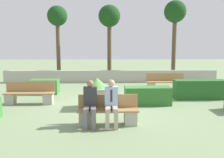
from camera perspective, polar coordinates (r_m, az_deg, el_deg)
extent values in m
plane|color=gray|center=(10.12, 0.59, -5.44)|extent=(60.00, 60.00, 0.00)
cube|color=#ADA89E|center=(15.49, -0.21, 0.61)|extent=(13.16, 0.30, 0.75)
cube|color=#A37A4C|center=(7.30, -0.90, -7.16)|extent=(1.77, 0.44, 0.05)
cube|color=#A37A4C|center=(7.48, -0.93, -5.02)|extent=(1.77, 0.04, 0.40)
cube|color=#ADA89E|center=(7.39, -6.05, -8.88)|extent=(0.36, 0.40, 0.41)
cube|color=#ADA89E|center=(7.40, 4.24, -8.82)|extent=(0.36, 0.40, 0.41)
cube|color=#A37A4C|center=(13.05, 12.18, -0.67)|extent=(1.96, 0.44, 0.05)
cube|color=#A37A4C|center=(13.25, 11.96, 0.45)|extent=(1.96, 0.04, 0.40)
cube|color=#ADA89E|center=(12.92, 8.92, -1.70)|extent=(0.36, 0.40, 0.41)
cube|color=#ADA89E|center=(13.28, 15.30, -1.62)|extent=(0.36, 0.40, 0.41)
cube|color=#A37A4C|center=(10.34, -18.40, -3.10)|extent=(1.94, 0.44, 0.05)
cube|color=#A37A4C|center=(10.53, -18.08, -1.65)|extent=(1.94, 0.04, 0.40)
cube|color=#ADA89E|center=(10.62, -22.17, -4.26)|extent=(0.36, 0.40, 0.41)
cube|color=#ADA89E|center=(10.20, -14.36, -4.41)|extent=(0.36, 0.40, 0.41)
cube|color=#B2A893|center=(7.08, -0.94, -6.90)|extent=(0.14, 0.46, 0.13)
cube|color=#B2A893|center=(7.08, 0.69, -6.89)|extent=(0.14, 0.46, 0.13)
cube|color=#B2A893|center=(6.92, -1.08, -9.22)|extent=(0.11, 0.11, 0.59)
cube|color=#B2A893|center=(6.92, 0.94, -9.21)|extent=(0.11, 0.11, 0.59)
cube|color=#9EBCE0|center=(7.24, -0.17, -3.84)|extent=(0.38, 0.22, 0.54)
sphere|color=tan|center=(7.15, -0.17, -0.94)|extent=(0.21, 0.21, 0.21)
cube|color=maroon|center=(7.12, -0.15, -3.87)|extent=(0.06, 0.01, 0.35)
cube|color=slate|center=(7.09, -5.87, -6.90)|extent=(0.14, 0.46, 0.13)
cube|color=slate|center=(7.08, -4.24, -6.90)|extent=(0.14, 0.46, 0.13)
cube|color=slate|center=(6.94, -6.15, -9.21)|extent=(0.11, 0.11, 0.59)
cube|color=slate|center=(6.92, -4.14, -9.23)|extent=(0.11, 0.11, 0.59)
cube|color=#333338|center=(7.25, -4.98, -3.86)|extent=(0.38, 0.22, 0.54)
sphere|color=#936B4C|center=(7.16, -5.02, -1.00)|extent=(0.20, 0.20, 0.20)
cube|color=#33702D|center=(9.86, 8.12, -3.80)|extent=(1.78, 0.70, 0.70)
cube|color=#3D7A38|center=(12.36, -15.19, -1.68)|extent=(1.32, 0.74, 0.68)
cube|color=#286028|center=(11.41, 19.39, -2.26)|extent=(2.19, 0.64, 0.82)
cube|color=#ADA89E|center=(9.26, -3.48, -4.30)|extent=(0.92, 0.92, 0.76)
cone|color=#569347|center=(9.16, -3.51, -0.81)|extent=(0.83, 0.83, 0.38)
cylinder|color=brown|center=(16.69, -12.17, 6.21)|extent=(0.25, 0.25, 3.80)
sphere|color=#194219|center=(16.78, -12.40, 13.92)|extent=(1.28, 1.28, 1.28)
cylinder|color=brown|center=(16.98, -0.60, 6.45)|extent=(0.28, 0.28, 3.82)
sphere|color=#194219|center=(17.09, -0.61, 14.22)|extent=(1.46, 1.46, 1.46)
cylinder|color=brown|center=(17.63, 13.96, 6.76)|extent=(0.28, 0.28, 4.12)
sphere|color=#194219|center=(17.77, 14.23, 14.73)|extent=(1.47, 1.47, 1.47)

